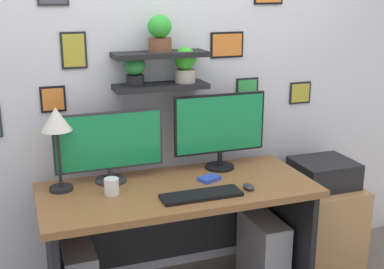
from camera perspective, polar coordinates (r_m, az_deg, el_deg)
back_wall_assembly at (r=3.13m, az=-4.13°, el=7.33°), size 4.40×0.24×2.70m
desk at (r=3.02m, az=-1.84°, el=-9.26°), size 1.54×0.68×0.75m
monitor_left at (r=2.93m, az=-9.25°, el=-1.10°), size 0.62×0.18×0.41m
monitor_right at (r=3.11m, az=3.13°, el=0.78°), size 0.58×0.18×0.47m
keyboard at (r=2.75m, az=1.05°, el=-6.78°), size 0.44×0.14×0.02m
computer_mouse at (r=2.86m, az=6.35°, el=-5.82°), size 0.06×0.09×0.03m
desk_lamp at (r=2.81m, az=-14.90°, el=0.85°), size 0.16×0.16×0.47m
coffee_mug at (r=2.80m, az=-8.98°, el=-5.75°), size 0.08×0.08×0.09m
scissors_tray at (r=2.97m, az=1.95°, el=-4.95°), size 0.14×0.12×0.02m
drawer_cabinet at (r=3.62m, az=14.10°, el=-9.67°), size 0.44×0.50×0.57m
printer at (r=3.48m, az=14.50°, el=-4.19°), size 0.38×0.34×0.17m
computer_tower_right at (r=3.32m, az=7.91°, el=-12.84°), size 0.18×0.40×0.46m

